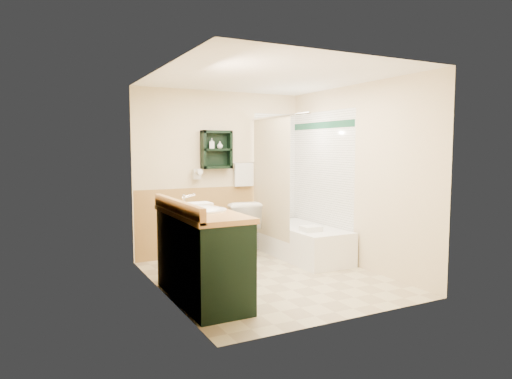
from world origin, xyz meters
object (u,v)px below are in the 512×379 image
object	(u,v)px
hair_dryer	(197,174)
bathtub	(304,242)
toilet	(237,229)
soap_bottle_b	(220,146)
vanity	(202,255)
soap_bottle_a	(212,146)
vanity_book	(175,198)
wall_shelf	(217,150)

from	to	relation	value
hair_dryer	bathtub	world-z (taller)	hair_dryer
toilet	soap_bottle_b	xyz separation A→B (m)	(-0.18, 0.20, 1.20)
vanity	soap_bottle_b	size ratio (longest dim) A/B	14.17
soap_bottle_b	soap_bottle_a	bearing A→B (deg)	180.00
vanity_book	bathtub	bearing A→B (deg)	5.13
vanity	toilet	distance (m)	1.92
soap_bottle_a	soap_bottle_b	bearing A→B (deg)	0.00
vanity_book	soap_bottle_b	distance (m)	1.86
vanity	toilet	xyz separation A→B (m)	(1.13, 1.55, -0.06)
wall_shelf	vanity	world-z (taller)	wall_shelf
bathtub	soap_bottle_a	bearing A→B (deg)	145.49
hair_dryer	vanity	xyz separation A→B (m)	(-0.59, -1.78, -0.74)
soap_bottle_a	soap_bottle_b	distance (m)	0.13
bathtub	hair_dryer	bearing A→B (deg)	149.31
hair_dryer	soap_bottle_b	size ratio (longest dim) A/B	2.32
soap_bottle_b	vanity_book	bearing A→B (deg)	-128.77
vanity	bathtub	size ratio (longest dim) A/B	0.98
wall_shelf	soap_bottle_b	size ratio (longest dim) A/B	5.31
soap_bottle_b	toilet	bearing A→B (deg)	-47.38
wall_shelf	toilet	size ratio (longest dim) A/B	0.67
vanity	toilet	size ratio (longest dim) A/B	1.78
bathtub	soap_bottle_b	bearing A→B (deg)	142.20
soap_bottle_b	bathtub	bearing A→B (deg)	-37.80
vanity	soap_bottle_a	xyz separation A→B (m)	(0.82, 1.75, 1.13)
hair_dryer	soap_bottle_b	world-z (taller)	soap_bottle_b
wall_shelf	soap_bottle_a	size ratio (longest dim) A/B	3.70
toilet	soap_bottle_a	size ratio (longest dim) A/B	5.53
vanity	vanity_book	size ratio (longest dim) A/B	6.65
hair_dryer	vanity	bearing A→B (deg)	-108.51
hair_dryer	soap_bottle_b	bearing A→B (deg)	-4.90
hair_dryer	vanity_book	size ratio (longest dim) A/B	1.09
hair_dryer	vanity_book	xyz separation A→B (m)	(-0.76, -1.41, -0.16)
vanity	vanity_book	world-z (taller)	vanity_book
hair_dryer	soap_bottle_b	xyz separation A→B (m)	(0.35, -0.03, 0.41)
vanity_book	soap_bottle_a	world-z (taller)	soap_bottle_a
soap_bottle_a	soap_bottle_b	world-z (taller)	soap_bottle_b
hair_dryer	vanity	size ratio (longest dim) A/B	0.16
bathtub	toilet	world-z (taller)	toilet
hair_dryer	vanity_book	world-z (taller)	hair_dryer
vanity	soap_bottle_a	bearing A→B (deg)	64.86
vanity_book	toilet	bearing A→B (deg)	30.90
toilet	soap_bottle_b	bearing A→B (deg)	-42.11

